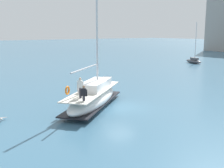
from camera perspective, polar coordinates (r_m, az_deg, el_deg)
The scene contains 4 objects.
ground_plane at distance 23.70m, azimuth 1.73°, elevation -4.86°, with size 400.00×400.00×0.00m, color #38607A.
main_sailboat at distance 23.68m, azimuth -3.88°, elevation -2.64°, with size 7.86×9.00×11.95m.
moored_catamaran at distance 59.09m, azimuth 16.66°, elevation 4.69°, with size 4.98×2.53×8.26m.
seagull at distance 21.56m, azimuth -22.24°, elevation -6.74°, with size 0.76×1.08×0.18m.
Camera 1 is at (18.02, -13.99, 6.40)m, focal length 43.86 mm.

